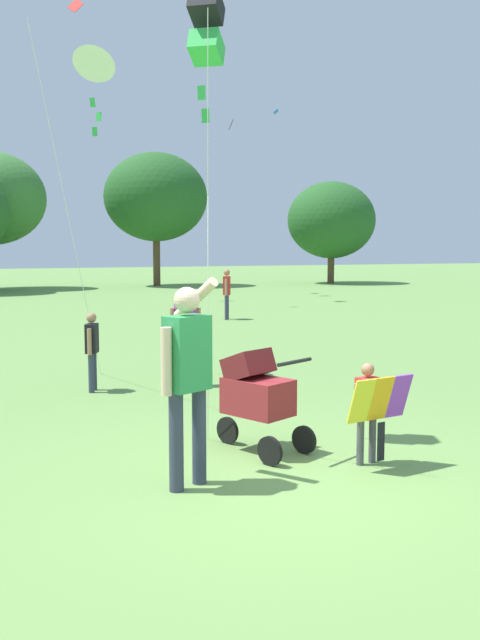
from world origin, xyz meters
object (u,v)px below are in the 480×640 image
child_with_butterfly_kite (370,404)px  person_sitting_far (227,290)px  person_couple_left (92,345)px  kite_adult_black (206,29)px  stroller (256,392)px  person_adult_flyer (187,368)px  person_red_shirt (185,330)px  kite_orange_delta (94,67)px

child_with_butterfly_kite → person_sitting_far: 13.05m
child_with_butterfly_kite → person_couple_left: 4.67m
kite_adult_black → stroller: bearing=-61.1°
stroller → person_adult_flyer: bearing=-142.4°
child_with_butterfly_kite → stroller: stroller is taller
stroller → person_sitting_far: (4.19, 11.80, 0.22)m
stroller → kite_adult_black: size_ratio=0.24×
kite_adult_black → person_red_shirt: 4.42m
person_adult_flyer → person_couple_left: size_ratio=1.60×
kite_orange_delta → person_couple_left: kite_orange_delta is taller
child_with_butterfly_kite → person_sitting_far: (3.38, 12.60, 0.24)m
stroller → person_sitting_far: size_ratio=0.79×
kite_adult_black → person_couple_left: bearing=103.1°
child_with_butterfly_kite → person_couple_left: person_couple_left is taller
kite_orange_delta → person_couple_left: (-0.34, -1.27, -4.10)m
stroller → kite_orange_delta: 6.37m
child_with_butterfly_kite → person_red_shirt: (-0.48, 4.17, 0.25)m
child_with_butterfly_kite → person_adult_flyer: (-1.76, 0.06, 0.45)m
person_adult_flyer → person_sitting_far: person_adult_flyer is taller
stroller → kite_adult_black: 3.64m
child_with_butterfly_kite → person_couple_left: (-1.81, 4.31, 0.08)m
kite_orange_delta → person_sitting_far: size_ratio=3.62×
child_with_butterfly_kite → kite_adult_black: bearing=129.4°
person_red_shirt → person_couple_left: bearing=173.8°
person_adult_flyer → person_sitting_far: (5.14, 12.54, -0.21)m
stroller → kite_orange_delta: bearing=97.8°
kite_orange_delta → stroller: bearing=-82.2°
child_with_butterfly_kite → person_sitting_far: size_ratio=0.69×
stroller → person_couple_left: person_couple_left is taller
person_adult_flyer → person_sitting_far: bearing=67.7°
kite_orange_delta → person_sitting_far: bearing=55.4°
kite_adult_black → kite_orange_delta: bearing=94.6°
person_adult_flyer → kite_orange_delta: size_ratio=0.35×
person_red_shirt → person_couple_left: 1.35m
stroller → person_couple_left: 3.65m
person_adult_flyer → child_with_butterfly_kite: bearing=-2.1°
person_couple_left → kite_orange_delta: bearing=74.8°
kite_orange_delta → kite_adult_black: bearing=-85.4°
kite_adult_black → kite_orange_delta: (-0.34, 4.21, 0.57)m
person_couple_left → stroller: bearing=-74.1°
kite_adult_black → person_couple_left: size_ratio=4.09×
kite_adult_black → person_couple_left: kite_adult_black is taller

